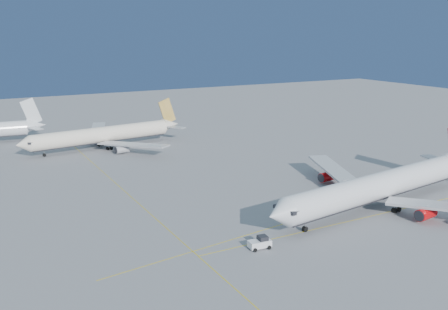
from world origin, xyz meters
TOP-DOWN VIEW (x-y plane):
  - ground at (0.00, 0.00)m, footprint 500.00×500.00m
  - taxiway_lines at (-14.71, 6.34)m, footprint 118.86×140.00m
  - airliner_virgin at (11.13, -10.43)m, footprint 72.71×64.79m
  - airliner_etihad at (-30.14, 84.19)m, footprint 62.36×57.13m
  - pushback_tug at (-27.77, -16.53)m, footprint 4.58×3.03m

SIDE VIEW (x-z plane):
  - ground at x=0.00m, z-range 0.00..0.00m
  - taxiway_lines at x=-14.71m, z-range 0.00..0.02m
  - pushback_tug at x=-27.77m, z-range -0.09..2.39m
  - airliner_etihad at x=-30.14m, z-range -3.19..13.10m
  - airliner_virgin at x=11.13m, z-range -3.56..14.39m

